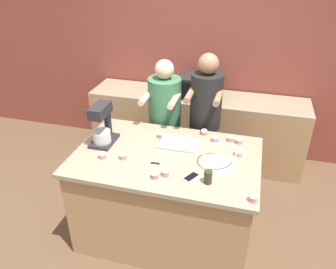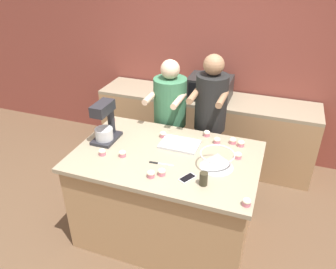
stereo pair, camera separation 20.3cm
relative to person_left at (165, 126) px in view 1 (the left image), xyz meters
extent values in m
plane|color=brown|center=(0.23, -0.76, -0.82)|extent=(16.00, 16.00, 0.00)
cube|color=brown|center=(0.23, 1.07, 0.53)|extent=(10.00, 0.06, 2.70)
cube|color=#A87F56|center=(0.23, -0.76, -0.37)|extent=(1.60, 1.01, 0.91)
cube|color=gray|center=(0.23, -0.76, 0.11)|extent=(1.66, 1.08, 0.04)
cube|color=#A87F56|center=(0.23, 0.72, -0.38)|extent=(2.80, 0.60, 0.88)
cube|color=gray|center=(0.23, 0.72, 0.08)|extent=(2.80, 0.60, 0.04)
cylinder|color=#232328|center=(0.00, 0.00, -0.40)|extent=(0.28, 0.28, 0.85)
cylinder|color=#38704C|center=(0.00, 0.00, 0.29)|extent=(0.36, 0.36, 0.53)
sphere|color=#DBB293|center=(0.00, 0.00, 0.66)|extent=(0.20, 0.20, 0.20)
cylinder|color=#DBB293|center=(-0.15, -0.17, 0.40)|extent=(0.06, 0.34, 0.06)
cylinder|color=#DBB293|center=(0.15, -0.17, 0.40)|extent=(0.06, 0.34, 0.06)
cylinder|color=#33384C|center=(0.45, 0.00, -0.39)|extent=(0.26, 0.26, 0.88)
cylinder|color=black|center=(0.45, 0.00, 0.35)|extent=(0.33, 0.33, 0.60)
sphere|color=#936B4C|center=(0.45, 0.00, 0.76)|extent=(0.21, 0.21, 0.21)
cylinder|color=#936B4C|center=(0.31, -0.17, 0.48)|extent=(0.06, 0.34, 0.06)
cylinder|color=#936B4C|center=(0.59, -0.17, 0.48)|extent=(0.06, 0.34, 0.06)
cube|color=#232328|center=(-0.40, -0.71, 0.14)|extent=(0.20, 0.30, 0.03)
cylinder|color=#232328|center=(-0.40, -0.59, 0.29)|extent=(0.07, 0.07, 0.26)
cube|color=#232328|center=(-0.40, -0.72, 0.47)|extent=(0.13, 0.26, 0.10)
cylinder|color=#BCBCC1|center=(-0.40, -0.74, 0.21)|extent=(0.17, 0.17, 0.11)
cone|color=#BCBCC1|center=(0.70, -0.79, 0.19)|extent=(0.29, 0.29, 0.13)
torus|color=#BCBCC1|center=(0.70, -0.79, 0.25)|extent=(0.29, 0.29, 0.01)
cube|color=#BCBCC1|center=(0.30, -0.57, 0.14)|extent=(0.36, 0.25, 0.02)
cube|color=white|center=(0.30, -0.57, 0.16)|extent=(0.29, 0.20, 0.02)
cube|color=black|center=(0.28, 0.72, 0.23)|extent=(0.53, 0.40, 0.27)
cube|color=black|center=(0.23, 0.52, 0.23)|extent=(0.36, 0.01, 0.22)
cube|color=#2D2D2D|center=(0.47, 0.52, 0.23)|extent=(0.11, 0.01, 0.22)
cube|color=silver|center=(0.52, -1.04, 0.13)|extent=(0.13, 0.16, 0.01)
cube|color=black|center=(0.52, -1.04, 0.14)|extent=(0.12, 0.14, 0.00)
cylinder|color=#332D1E|center=(0.66, -1.07, 0.18)|extent=(0.07, 0.07, 0.11)
cube|color=#BCBCC1|center=(0.29, -0.91, 0.13)|extent=(0.14, 0.03, 0.01)
cube|color=black|center=(0.18, -0.92, 0.13)|extent=(0.08, 0.02, 0.01)
cylinder|color=#D17084|center=(0.10, -0.47, 0.14)|extent=(0.06, 0.06, 0.03)
ellipsoid|color=beige|center=(0.10, -0.47, 0.17)|extent=(0.06, 0.06, 0.04)
cylinder|color=#D17084|center=(0.31, -1.06, 0.14)|extent=(0.06, 0.06, 0.03)
ellipsoid|color=beige|center=(0.31, -1.06, 0.17)|extent=(0.06, 0.06, 0.04)
cylinder|color=#D17084|center=(0.62, -0.41, 0.14)|extent=(0.06, 0.06, 0.03)
ellipsoid|color=beige|center=(0.62, -0.41, 0.17)|extent=(0.06, 0.06, 0.04)
cylinder|color=#D17084|center=(-0.30, -0.96, 0.14)|extent=(0.06, 0.06, 0.03)
ellipsoid|color=beige|center=(-0.30, -0.96, 0.17)|extent=(0.06, 0.06, 0.04)
cylinder|color=#D17084|center=(0.76, -0.36, 0.14)|extent=(0.06, 0.06, 0.03)
ellipsoid|color=beige|center=(0.76, -0.36, 0.17)|extent=(0.06, 0.06, 0.04)
cylinder|color=#D17084|center=(-0.54, -0.33, 0.14)|extent=(0.06, 0.06, 0.03)
ellipsoid|color=beige|center=(-0.54, -0.33, 0.17)|extent=(0.06, 0.06, 0.04)
cylinder|color=#D17084|center=(0.85, -0.60, 0.14)|extent=(0.06, 0.06, 0.03)
ellipsoid|color=beige|center=(0.85, -0.60, 0.17)|extent=(0.06, 0.06, 0.04)
cylinder|color=#D17084|center=(1.01, -1.19, 0.14)|extent=(0.06, 0.06, 0.03)
ellipsoid|color=beige|center=(1.01, -1.19, 0.17)|extent=(0.06, 0.06, 0.04)
cylinder|color=#D17084|center=(-0.12, -0.92, 0.14)|extent=(0.06, 0.06, 0.03)
ellipsoid|color=beige|center=(-0.12, -0.92, 0.17)|extent=(0.06, 0.06, 0.04)
cylinder|color=#D17084|center=(0.50, -0.31, 0.14)|extent=(0.06, 0.06, 0.03)
ellipsoid|color=beige|center=(0.50, -0.31, 0.17)|extent=(0.06, 0.06, 0.04)
cylinder|color=#D17084|center=(0.84, -0.38, 0.14)|extent=(0.06, 0.06, 0.03)
ellipsoid|color=beige|center=(0.84, -0.38, 0.17)|extent=(0.06, 0.06, 0.04)
cylinder|color=#D17084|center=(0.23, -1.12, 0.14)|extent=(0.06, 0.06, 0.03)
ellipsoid|color=beige|center=(0.23, -1.12, 0.17)|extent=(0.06, 0.06, 0.04)
camera|label=1|loc=(0.90, -3.15, 1.74)|focal=35.00mm
camera|label=2|loc=(1.09, -3.09, 1.74)|focal=35.00mm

